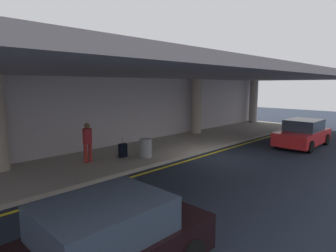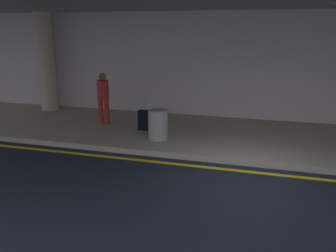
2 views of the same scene
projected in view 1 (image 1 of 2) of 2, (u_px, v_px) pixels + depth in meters
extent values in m
plane|color=#1C222F|center=(219.00, 157.00, 13.30)|extent=(60.00, 60.00, 0.00)
cube|color=#9E9489|center=(171.00, 146.00, 15.44)|extent=(26.00, 4.20, 0.15)
cube|color=yellow|center=(207.00, 155.00, 13.76)|extent=(26.00, 0.14, 0.01)
cylinder|color=#A19384|center=(196.00, 106.00, 19.01)|extent=(0.71, 0.71, 3.65)
cylinder|color=#9B948C|center=(253.00, 101.00, 24.67)|extent=(0.71, 0.71, 3.65)
cube|color=gray|center=(179.00, 74.00, 14.53)|extent=(28.00, 13.20, 0.30)
cube|color=#B2AAAF|center=(144.00, 110.00, 16.73)|extent=(26.00, 0.30, 3.80)
cube|color=#2D3847|center=(104.00, 218.00, 4.67)|extent=(2.10, 1.60, 0.60)
cylinder|color=black|center=(132.00, 224.00, 6.27)|extent=(0.64, 0.22, 0.64)
cube|color=red|center=(302.00, 137.00, 15.63)|extent=(4.10, 1.80, 0.70)
cube|color=#2D3847|center=(304.00, 125.00, 15.61)|extent=(2.10, 1.60, 0.60)
cylinder|color=black|center=(296.00, 136.00, 17.21)|extent=(0.64, 0.22, 0.64)
cylinder|color=black|center=(326.00, 139.00, 16.03)|extent=(0.64, 0.22, 0.64)
cylinder|color=black|center=(277.00, 142.00, 15.30)|extent=(0.64, 0.22, 0.64)
cylinder|color=black|center=(310.00, 147.00, 14.12)|extent=(0.64, 0.22, 0.64)
cylinder|color=maroon|center=(86.00, 153.00, 11.81)|extent=(0.16, 0.16, 0.82)
cylinder|color=maroon|center=(90.00, 152.00, 11.96)|extent=(0.16, 0.16, 0.82)
cylinder|color=maroon|center=(87.00, 136.00, 11.78)|extent=(0.38, 0.38, 0.62)
sphere|color=brown|center=(87.00, 126.00, 11.72)|extent=(0.24, 0.24, 0.24)
cube|color=black|center=(123.00, 150.00, 12.75)|extent=(0.36, 0.22, 0.62)
cylinder|color=slate|center=(123.00, 140.00, 12.69)|extent=(0.02, 0.02, 0.28)
cylinder|color=gray|center=(146.00, 148.00, 12.69)|extent=(0.56, 0.56, 0.85)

